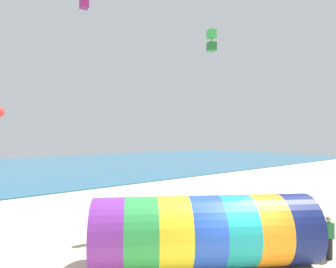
# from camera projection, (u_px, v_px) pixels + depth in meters

# --- Properties ---
(sea) EXTENTS (120.00, 40.00, 0.10)m
(sea) POSITION_uv_depth(u_px,v_px,m) (2.00, 170.00, 38.76)
(sea) COLOR #236084
(sea) RESTS_ON ground
(giant_inflatable_tube) EXTENTS (7.78, 6.29, 2.47)m
(giant_inflatable_tube) POSITION_uv_depth(u_px,v_px,m) (204.00, 231.00, 10.53)
(giant_inflatable_tube) COLOR purple
(giant_inflatable_tube) RESTS_ON ground
(kite_handler) EXTENTS (0.35, 0.42, 1.61)m
(kite_handler) POSITION_uv_depth(u_px,v_px,m) (329.00, 237.00, 11.13)
(kite_handler) COLOR black
(kite_handler) RESTS_ON ground
(kite_green_box) EXTENTS (0.60, 0.60, 1.34)m
(kite_green_box) POSITION_uv_depth(u_px,v_px,m) (212.00, 40.00, 17.89)
(kite_green_box) COLOR green
(bystander_near_water) EXTENTS (0.24, 0.37, 1.69)m
(bystander_near_water) POSITION_uv_depth(u_px,v_px,m) (95.00, 223.00, 12.72)
(bystander_near_water) COLOR #383D56
(bystander_near_water) RESTS_ON ground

